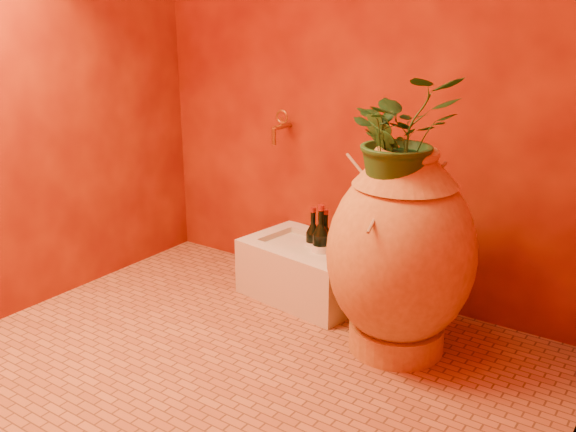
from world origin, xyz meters
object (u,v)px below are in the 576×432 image
Objects in this scene: wine_bottle_a at (313,244)px; wine_bottle_c at (321,248)px; stone_basin at (307,271)px; amphora at (401,253)px; wine_bottle_b at (325,247)px; wall_tap at (280,125)px.

wine_bottle_c is (0.08, -0.05, 0.01)m from wine_bottle_a.
wine_bottle_a is (-0.00, 0.06, 0.13)m from stone_basin.
amphora is at bearing -22.68° from wine_bottle_c.
amphora is 1.32× the size of stone_basin.
wine_bottle_b reaches higher than stone_basin.
wine_bottle_b is at bearing 153.52° from amphora.
wine_bottle_b is at bearing -5.55° from wine_bottle_a.
stone_basin is 0.16m from wine_bottle_b.
wine_bottle_c is at bearing -89.03° from wine_bottle_b.
wine_bottle_c is at bearing -32.98° from wine_bottle_a.
wine_bottle_b is 1.80× the size of wall_tap.
wine_bottle_a is (-0.62, 0.28, -0.18)m from amphora.
amphora is 2.88× the size of wine_bottle_b.
wall_tap is at bearing 159.53° from wine_bottle_a.
wine_bottle_a is at bearing 155.90° from amphora.
stone_basin is 1.96× the size of wine_bottle_c.
wine_bottle_b reaches higher than wine_bottle_a.
stone_basin is 0.14m from wine_bottle_a.
amphora is at bearing -22.99° from wall_tap.
wall_tap reaches higher than stone_basin.
amphora is 2.59× the size of wine_bottle_c.
wall_tap is at bearing 157.01° from amphora.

